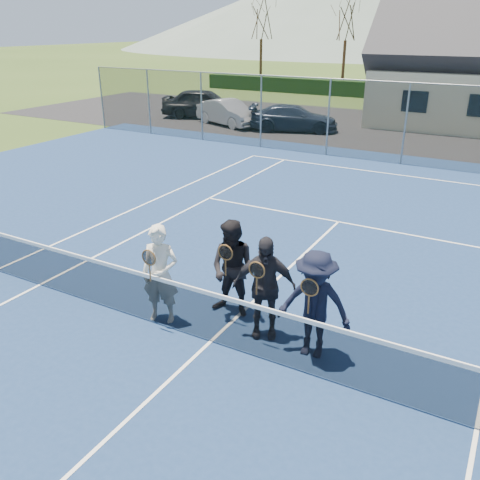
{
  "coord_description": "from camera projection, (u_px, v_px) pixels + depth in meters",
  "views": [
    {
      "loc": [
        3.92,
        -6.01,
        4.91
      ],
      "look_at": [
        -0.29,
        1.5,
        1.25
      ],
      "focal_mm": 38.0,
      "sensor_mm": 36.0,
      "label": 1
    }
  ],
  "objects": [
    {
      "name": "tarmac_carpark",
      "position": [
        352.0,
        127.0,
        26.36
      ],
      "size": [
        40.0,
        12.0,
        0.01
      ],
      "primitive_type": "cube",
      "color": "black",
      "rests_on": "ground"
    },
    {
      "name": "hedge_row",
      "position": [
        466.0,
        95.0,
        33.98
      ],
      "size": [
        40.0,
        1.2,
        1.1
      ],
      "primitive_type": "cube",
      "color": "black",
      "rests_on": "ground"
    },
    {
      "name": "player_d",
      "position": [
        315.0,
        305.0,
        7.84
      ],
      "size": [
        1.23,
        0.8,
        1.8
      ],
      "color": "black",
      "rests_on": "court_surface"
    },
    {
      "name": "perimeter_fence",
      "position": [
        405.0,
        124.0,
        18.75
      ],
      "size": [
        30.07,
        0.07,
        3.02
      ],
      "color": "slate",
      "rests_on": "ground"
    },
    {
      "name": "court_markings",
      "position": [
        211.0,
        341.0,
        8.5
      ],
      "size": [
        11.03,
        23.83,
        0.01
      ],
      "color": "white",
      "rests_on": "court_surface"
    },
    {
      "name": "tennis_net",
      "position": [
        211.0,
        315.0,
        8.3
      ],
      "size": [
        11.68,
        0.08,
        1.1
      ],
      "color": "slate",
      "rests_on": "ground"
    },
    {
      "name": "hill_west",
      "position": [
        372.0,
        0.0,
        92.51
      ],
      "size": [
        110.0,
        110.0,
        18.0
      ],
      "primitive_type": "cone",
      "color": "slate",
      "rests_on": "ground"
    },
    {
      "name": "tree_a",
      "position": [
        262.0,
        13.0,
        39.94
      ],
      "size": [
        3.2,
        3.2,
        7.77
      ],
      "color": "#352113",
      "rests_on": "ground"
    },
    {
      "name": "tree_b",
      "position": [
        347.0,
        11.0,
        36.79
      ],
      "size": [
        3.2,
        3.2,
        7.77
      ],
      "color": "#381F14",
      "rests_on": "ground"
    },
    {
      "name": "court_surface",
      "position": [
        211.0,
        342.0,
        8.51
      ],
      "size": [
        30.0,
        30.0,
        0.02
      ],
      "primitive_type": "cube",
      "color": "navy",
      "rests_on": "ground"
    },
    {
      "name": "ground",
      "position": [
        432.0,
        135.0,
        24.57
      ],
      "size": [
        220.0,
        220.0,
        0.0
      ],
      "primitive_type": "plane",
      "color": "#32491A",
      "rests_on": "ground"
    },
    {
      "name": "car_a",
      "position": [
        204.0,
        103.0,
        28.75
      ],
      "size": [
        5.1,
        3.45,
        1.61
      ],
      "primitive_type": "imported",
      "rotation": [
        0.0,
        0.0,
        1.93
      ],
      "color": "black",
      "rests_on": "ground"
    },
    {
      "name": "player_a",
      "position": [
        160.0,
        274.0,
        8.79
      ],
      "size": [
        0.76,
        0.61,
        1.8
      ],
      "color": "white",
      "rests_on": "court_surface"
    },
    {
      "name": "car_b",
      "position": [
        228.0,
        113.0,
        26.61
      ],
      "size": [
        4.2,
        2.72,
        1.31
      ],
      "primitive_type": "imported",
      "rotation": [
        0.0,
        0.0,
        1.2
      ],
      "color": "#94969C",
      "rests_on": "ground"
    },
    {
      "name": "player_c",
      "position": [
        264.0,
        287.0,
        8.37
      ],
      "size": [
        1.14,
        0.84,
        1.8
      ],
      "color": "#232227",
      "rests_on": "court_surface"
    },
    {
      "name": "player_b",
      "position": [
        233.0,
        269.0,
        8.98
      ],
      "size": [
        0.91,
        0.72,
        1.8
      ],
      "color": "black",
      "rests_on": "court_surface"
    },
    {
      "name": "car_c",
      "position": [
        294.0,
        118.0,
        25.19
      ],
      "size": [
        4.69,
        3.1,
        1.26
      ],
      "primitive_type": "imported",
      "rotation": [
        0.0,
        0.0,
        1.91
      ],
      "color": "#1C2538",
      "rests_on": "ground"
    }
  ]
}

